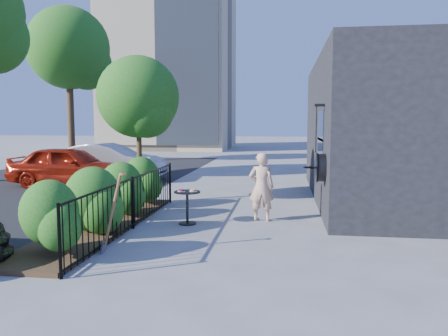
# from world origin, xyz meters

# --- Properties ---
(ground) EXTENTS (120.00, 120.00, 0.00)m
(ground) POSITION_xyz_m (0.00, 0.00, 0.00)
(ground) COLOR gray
(ground) RESTS_ON ground
(shop_building) EXTENTS (6.22, 9.00, 4.00)m
(shop_building) POSITION_xyz_m (5.50, 4.50, 2.00)
(shop_building) COLOR black
(shop_building) RESTS_ON ground
(fence) EXTENTS (0.05, 6.05, 1.10)m
(fence) POSITION_xyz_m (-1.50, 0.00, 0.56)
(fence) COLOR black
(fence) RESTS_ON ground
(planting_bed) EXTENTS (1.30, 6.00, 0.08)m
(planting_bed) POSITION_xyz_m (-2.20, 0.00, 0.04)
(planting_bed) COLOR #382616
(planting_bed) RESTS_ON ground
(shrubs) EXTENTS (1.10, 5.60, 1.24)m
(shrubs) POSITION_xyz_m (-2.10, 0.10, 0.70)
(shrubs) COLOR #135518
(shrubs) RESTS_ON ground
(patio_tree) EXTENTS (2.20, 2.20, 3.94)m
(patio_tree) POSITION_xyz_m (-2.24, 2.76, 2.76)
(patio_tree) COLOR #3F2B19
(patio_tree) RESTS_ON ground
(street_tree_far) EXTENTS (4.40, 4.40, 8.28)m
(street_tree_far) POSITION_xyz_m (-9.94, 13.96, 5.92)
(street_tree_far) COLOR #3F2B19
(street_tree_far) RESTS_ON ground
(cafe_table) EXTENTS (0.58, 0.58, 0.77)m
(cafe_table) POSITION_xyz_m (-0.46, 0.56, 0.50)
(cafe_table) COLOR black
(cafe_table) RESTS_ON ground
(woman) EXTENTS (0.57, 0.37, 1.55)m
(woman) POSITION_xyz_m (1.12, 1.10, 0.78)
(woman) COLOR #DAAA8D
(woman) RESTS_ON ground
(shovel) EXTENTS (0.48, 0.18, 1.42)m
(shovel) POSITION_xyz_m (-1.26, -1.75, 0.62)
(shovel) COLOR brown
(shovel) RESTS_ON ground
(car_red) EXTENTS (4.16, 1.71, 1.41)m
(car_red) POSITION_xyz_m (-5.75, 5.52, 0.71)
(car_red) COLOR #9B1D0C
(car_red) RESTS_ON ground
(car_silver) EXTENTS (4.29, 1.52, 1.41)m
(car_silver) POSITION_xyz_m (-5.04, 7.30, 0.70)
(car_silver) COLOR #A5A5AA
(car_silver) RESTS_ON ground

